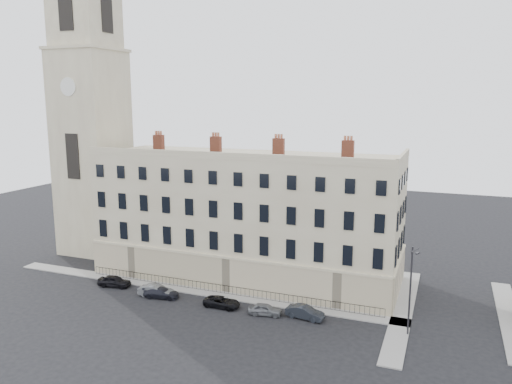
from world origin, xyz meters
TOP-DOWN VIEW (x-y plane):
  - ground at (0.00, 0.00)m, footprint 160.00×160.00m
  - terrace at (-5.97, 11.97)m, footprint 36.22×12.22m
  - church_tower at (-30.00, 14.00)m, footprint 8.00×8.13m
  - pavement_terrace at (-10.00, 5.00)m, footprint 48.00×2.00m
  - pavement_east_return at (13.00, 8.00)m, footprint 2.00×24.00m
  - pavement_adjacent at (23.00, 10.00)m, footprint 2.00×20.00m
  - railings at (-6.00, 5.40)m, footprint 35.00×0.04m
  - car_a at (-18.87, 2.88)m, footprint 4.01×2.08m
  - car_b at (-12.73, 2.09)m, footprint 4.05×1.74m
  - car_c at (-12.00, 1.99)m, footprint 4.17×2.20m
  - car_d at (-4.76, 2.13)m, footprint 3.90×1.80m
  - car_e at (0.13, 1.96)m, footprint 3.62×1.91m
  - car_f at (4.09, 2.61)m, footprint 3.98×1.79m
  - streetlamp at (13.93, 2.47)m, footprint 0.77×1.76m

SIDE VIEW (x-z plane):
  - ground at x=0.00m, z-range 0.00..0.00m
  - pavement_terrace at x=-10.00m, z-range 0.00..0.12m
  - pavement_east_return at x=13.00m, z-range 0.00..0.12m
  - pavement_adjacent at x=23.00m, z-range 0.00..0.12m
  - car_d at x=-4.76m, z-range 0.00..1.08m
  - railings at x=-6.00m, z-range 0.07..1.03m
  - car_c at x=-12.00m, z-range 0.00..1.15m
  - car_e at x=0.13m, z-range 0.00..1.17m
  - car_f at x=4.09m, z-range 0.00..1.27m
  - car_b at x=-12.73m, z-range 0.00..1.30m
  - car_a at x=-18.87m, z-range 0.00..1.31m
  - streetlamp at x=13.93m, z-range 0.46..8.94m
  - terrace at x=-5.97m, z-range -1.00..16.00m
  - church_tower at x=-30.00m, z-range -3.34..40.66m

